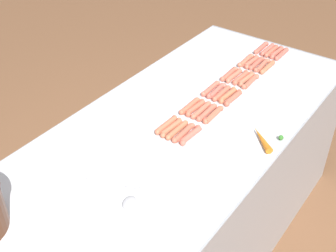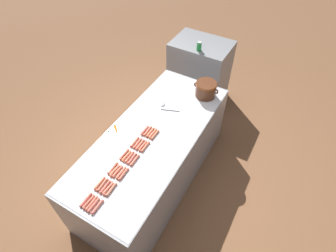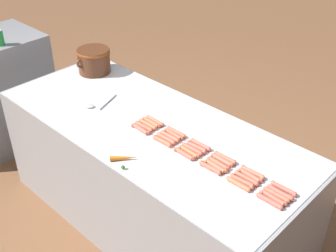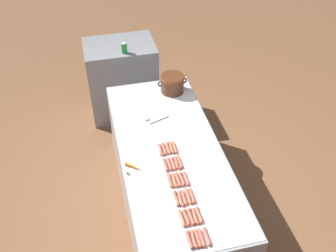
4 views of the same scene
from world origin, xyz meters
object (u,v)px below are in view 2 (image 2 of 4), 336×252
at_px(hot_dog_0, 86,200).
at_px(hot_dog_17, 150,132).
at_px(hot_dog_24, 97,207).
at_px(hot_dog_25, 111,190).
at_px(hot_dog_6, 89,202).
at_px(hot_dog_22, 143,146).
at_px(hot_dog_27, 135,160).
at_px(soda_can, 199,46).
at_px(hot_dog_2, 113,168).
at_px(hot_dog_3, 124,154).
at_px(hot_dog_19, 108,188).
at_px(hot_dog_8, 115,170).
at_px(hot_dog_14, 118,171).
at_px(carrot, 116,131).
at_px(hot_dog_28, 145,147).
at_px(hot_dog_29, 155,135).
at_px(hot_dog_7, 102,185).
at_px(hot_dog_16, 140,145).
at_px(hot_dog_4, 135,142).
at_px(serving_spoon, 165,106).
at_px(hot_dog_11, 147,131).
at_px(hot_dog_18, 94,205).
at_px(hot_dog_26, 124,174).
at_px(hot_dog_23, 153,133).
at_px(hot_dog_10, 137,143).
at_px(hot_dog_21, 132,159).
at_px(hot_dog_12, 92,203).
at_px(hot_dog_20, 121,173).
at_px(back_cabinet, 199,71).
at_px(hot_dog_1, 100,183).
at_px(bean_pot, 206,89).

xyz_separation_m(hot_dog_0, hot_dog_17, (0.07, 0.94, 0.00)).
relative_size(hot_dog_24, hot_dog_25, 1.00).
xyz_separation_m(hot_dog_6, hot_dog_22, (0.07, 0.75, 0.00)).
distance_m(hot_dog_27, soda_can, 1.93).
bearing_deg(hot_dog_6, hot_dog_2, 94.67).
bearing_deg(hot_dog_3, hot_dog_19, -75.32).
distance_m(hot_dog_8, hot_dog_19, 0.19).
height_order(hot_dog_14, carrot, carrot).
height_order(hot_dog_28, hot_dog_29, same).
bearing_deg(hot_dog_7, hot_dog_8, 89.53).
xyz_separation_m(hot_dog_16, carrot, (-0.33, 0.03, 0.00)).
height_order(hot_dog_4, serving_spoon, hot_dog_4).
bearing_deg(hot_dog_25, hot_dog_11, 97.29).
bearing_deg(hot_dog_18, hot_dog_24, 4.47).
bearing_deg(hot_dog_29, hot_dog_4, -124.11).
bearing_deg(soda_can, hot_dog_26, -84.13).
height_order(hot_dog_17, carrot, carrot).
xyz_separation_m(hot_dog_22, soda_can, (-0.19, 1.72, 0.21)).
xyz_separation_m(hot_dog_23, hot_dog_28, (0.03, -0.19, 0.00)).
height_order(serving_spoon, soda_can, soda_can).
bearing_deg(hot_dog_28, serving_spoon, 101.56).
height_order(hot_dog_16, carrot, carrot).
relative_size(hot_dog_22, soda_can, 1.25).
xyz_separation_m(hot_dog_18, hot_dog_27, (0.04, 0.56, 0.00)).
distance_m(hot_dog_6, hot_dog_19, 0.20).
xyz_separation_m(hot_dog_14, hot_dog_22, (0.04, 0.38, 0.00)).
xyz_separation_m(hot_dog_28, serving_spoon, (-0.13, 0.63, -0.01)).
distance_m(hot_dog_10, hot_dog_25, 0.57).
xyz_separation_m(hot_dog_4, hot_dog_21, (0.10, -0.19, 0.00)).
relative_size(hot_dog_12, hot_dog_22, 1.00).
distance_m(hot_dog_0, hot_dog_20, 0.39).
height_order(hot_dog_0, hot_dog_19, same).
bearing_deg(hot_dog_8, carrot, 126.08).
distance_m(back_cabinet, serving_spoon, 1.34).
bearing_deg(carrot, hot_dog_4, -6.60).
xyz_separation_m(hot_dog_3, hot_dog_8, (0.03, -0.20, 0.00)).
bearing_deg(hot_dog_25, hot_dog_1, -179.40).
height_order(hot_dog_7, hot_dog_8, same).
distance_m(hot_dog_3, hot_dog_4, 0.18).
bearing_deg(hot_dog_28, hot_dog_0, -99.77).
bearing_deg(back_cabinet, hot_dog_21, -84.00).
bearing_deg(hot_dog_7, hot_dog_24, -62.27).
relative_size(hot_dog_0, hot_dog_12, 1.00).
bearing_deg(hot_dog_27, hot_dog_11, 104.33).
relative_size(back_cabinet, hot_dog_24, 6.33).
xyz_separation_m(hot_dog_3, bean_pot, (0.33, 1.24, 0.09)).
bearing_deg(hot_dog_29, hot_dog_26, -90.04).
distance_m(hot_dog_4, hot_dog_8, 0.38).
bearing_deg(hot_dog_26, hot_dog_18, -95.30).
distance_m(hot_dog_12, hot_dog_26, 0.38).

